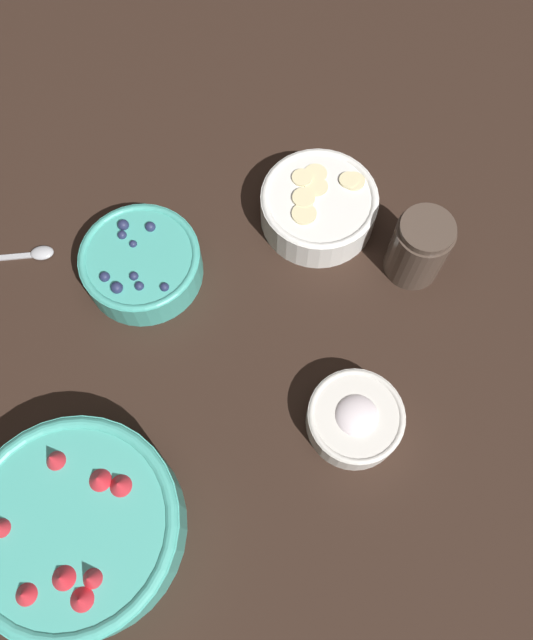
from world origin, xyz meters
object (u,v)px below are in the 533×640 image
object	(u,v)px
jar_chocolate	(418,249)
bowl_cream	(355,418)
bowl_blueberries	(141,263)
bowl_strawberries	(75,527)
bowl_bananas	(319,206)

from	to	relation	value
jar_chocolate	bowl_cream	bearing A→B (deg)	-134.34
bowl_blueberries	jar_chocolate	world-z (taller)	jar_chocolate
bowl_strawberries	bowl_blueberries	size ratio (longest dim) A/B	1.49
bowl_strawberries	bowl_cream	distance (m)	0.35
bowl_blueberries	bowl_cream	bearing A→B (deg)	-59.08
bowl_blueberries	jar_chocolate	bearing A→B (deg)	-19.96
jar_chocolate	bowl_strawberries	bearing A→B (deg)	-161.55
bowl_strawberries	bowl_cream	xyz separation A→B (m)	(0.35, -0.00, -0.02)
bowl_strawberries	bowl_cream	world-z (taller)	bowl_strawberries
bowl_strawberries	bowl_bananas	bearing A→B (deg)	34.45
bowl_strawberries	bowl_cream	size ratio (longest dim) A/B	2.04
bowl_cream	jar_chocolate	bearing A→B (deg)	45.66
bowl_cream	jar_chocolate	distance (m)	0.24
bowl_blueberries	jar_chocolate	size ratio (longest dim) A/B	1.54
bowl_blueberries	jar_chocolate	distance (m)	0.37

